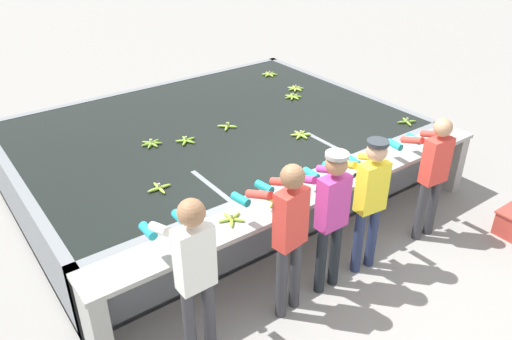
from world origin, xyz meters
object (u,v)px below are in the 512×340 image
(banana_bunch_floating_6, at_px, (269,74))
(banana_bunch_ledge_0, at_px, (232,219))
(worker_0, at_px, (193,267))
(banana_bunch_floating_7, at_px, (159,188))
(banana_bunch_ledge_1, at_px, (276,200))
(banana_bunch_floating_3, at_px, (186,141))
(banana_bunch_floating_2, at_px, (296,88))
(banana_bunch_floating_8, at_px, (227,126))
(knife_0, at_px, (435,142))
(banana_bunch_floating_4, at_px, (407,122))
(worker_1, at_px, (288,227))
(banana_bunch_floating_5, at_px, (301,135))
(worker_3, at_px, (369,194))
(worker_4, at_px, (432,168))
(knife_1, at_px, (357,173))
(worker_2, at_px, (330,209))
(banana_bunch_floating_1, at_px, (151,143))
(banana_bunch_floating_0, at_px, (293,97))

(banana_bunch_floating_6, height_order, banana_bunch_ledge_0, banana_bunch_ledge_0)
(worker_0, height_order, banana_bunch_floating_7, worker_0)
(banana_bunch_ledge_1, bearing_deg, banana_bunch_floating_3, 91.39)
(banana_bunch_floating_2, relative_size, banana_bunch_floating_6, 0.99)
(banana_bunch_floating_8, distance_m, knife_0, 2.77)
(worker_0, distance_m, banana_bunch_floating_4, 4.21)
(worker_1, height_order, banana_bunch_floating_7, worker_1)
(banana_bunch_floating_5, bearing_deg, banana_bunch_floating_8, 128.32)
(worker_3, relative_size, banana_bunch_ledge_0, 5.74)
(worker_4, height_order, knife_1, worker_4)
(worker_0, relative_size, banana_bunch_floating_5, 6.02)
(banana_bunch_floating_4, xyz_separation_m, banana_bunch_floating_8, (-2.13, 1.37, 0.00))
(banana_bunch_floating_5, height_order, banana_bunch_floating_6, same)
(banana_bunch_floating_7, xyz_separation_m, banana_bunch_ledge_0, (0.31, -0.96, 0.00))
(worker_3, xyz_separation_m, worker_4, (1.04, -0.02, -0.03))
(worker_0, distance_m, worker_1, 0.99)
(banana_bunch_floating_4, bearing_deg, banana_bunch_floating_3, 154.98)
(worker_2, xyz_separation_m, banana_bunch_floating_2, (2.13, 3.03, -0.09))
(worker_1, distance_m, worker_3, 1.11)
(banana_bunch_floating_3, height_order, knife_1, banana_bunch_floating_3)
(banana_bunch_floating_3, distance_m, banana_bunch_floating_7, 1.20)
(knife_1, bearing_deg, banana_bunch_ledge_1, 175.50)
(banana_bunch_floating_7, height_order, knife_0, banana_bunch_floating_7)
(banana_bunch_floating_1, xyz_separation_m, banana_bunch_floating_2, (2.82, 0.46, 0.00))
(worker_2, xyz_separation_m, banana_bunch_floating_8, (0.39, 2.44, -0.09))
(banana_bunch_floating_2, xyz_separation_m, banana_bunch_ledge_0, (-2.94, -2.48, 0.00))
(worker_3, height_order, banana_bunch_floating_5, worker_3)
(banana_bunch_floating_2, bearing_deg, banana_bunch_floating_6, 83.30)
(banana_bunch_floating_3, bearing_deg, banana_bunch_floating_0, 10.34)
(banana_bunch_floating_1, bearing_deg, banana_bunch_floating_5, -28.79)
(banana_bunch_floating_6, distance_m, knife_0, 3.43)
(worker_4, height_order, banana_bunch_floating_0, worker_4)
(banana_bunch_floating_2, relative_size, knife_0, 0.90)
(banana_bunch_floating_4, bearing_deg, banana_bunch_floating_0, 111.29)
(worker_1, relative_size, banana_bunch_floating_2, 6.01)
(banana_bunch_floating_5, relative_size, banana_bunch_ledge_1, 1.06)
(banana_bunch_floating_3, height_order, banana_bunch_floating_7, same)
(banana_bunch_floating_1, bearing_deg, knife_0, -35.77)
(banana_bunch_floating_7, height_order, knife_1, banana_bunch_floating_7)
(worker_4, bearing_deg, banana_bunch_ledge_1, 162.43)
(banana_bunch_floating_1, relative_size, banana_bunch_ledge_0, 1.01)
(banana_bunch_floating_1, xyz_separation_m, banana_bunch_ledge_0, (-0.12, -2.03, 0.00))
(banana_bunch_ledge_1, height_order, knife_0, banana_bunch_ledge_1)
(banana_bunch_floating_6, bearing_deg, banana_bunch_floating_4, -84.04)
(banana_bunch_ledge_1, distance_m, knife_1, 1.13)
(banana_bunch_floating_3, xyz_separation_m, banana_bunch_floating_6, (2.52, 1.48, -0.00))
(banana_bunch_floating_3, xyz_separation_m, banana_bunch_ledge_1, (0.04, -1.83, 0.00))
(banana_bunch_floating_1, relative_size, banana_bunch_floating_5, 0.99)
(worker_1, height_order, banana_bunch_floating_6, worker_1)
(worker_0, bearing_deg, banana_bunch_floating_0, 39.08)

